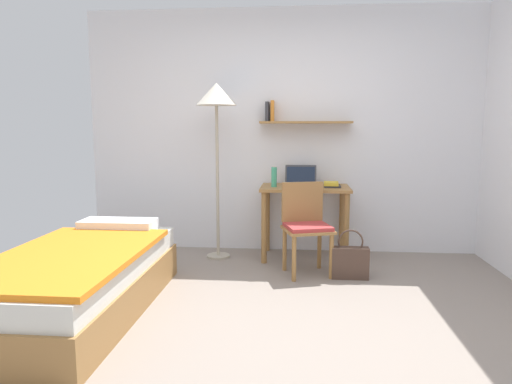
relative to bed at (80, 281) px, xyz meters
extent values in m
plane|color=gray|center=(1.48, -0.10, -0.24)|extent=(5.28, 5.28, 0.00)
cube|color=white|center=(1.48, 1.92, 1.06)|extent=(4.40, 0.05, 2.60)
cube|color=#9E703D|center=(1.65, 1.79, 1.16)|extent=(0.96, 0.22, 0.02)
cube|color=#333338|center=(1.24, 1.80, 1.27)|extent=(0.03, 0.17, 0.20)
cube|color=orange|center=(1.30, 1.82, 1.28)|extent=(0.03, 0.13, 0.22)
cube|color=#9E703D|center=(0.00, -0.01, -0.10)|extent=(0.92, 1.94, 0.28)
cube|color=silver|center=(0.00, -0.01, 0.12)|extent=(0.88, 1.88, 0.16)
cube|color=orange|center=(0.00, -0.12, 0.22)|extent=(0.94, 1.59, 0.04)
cube|color=white|center=(0.00, 0.75, 0.25)|extent=(0.64, 0.28, 0.10)
cube|color=#9E703D|center=(1.65, 1.60, 0.49)|extent=(0.90, 0.57, 0.03)
cylinder|color=#9E703D|center=(1.24, 1.36, 0.12)|extent=(0.06, 0.06, 0.72)
cylinder|color=#9E703D|center=(2.05, 1.36, 0.12)|extent=(0.06, 0.06, 0.72)
cylinder|color=#9E703D|center=(1.24, 1.83, 0.12)|extent=(0.06, 0.06, 0.72)
cylinder|color=#9E703D|center=(2.05, 1.83, 0.12)|extent=(0.06, 0.06, 0.72)
cube|color=#9E703D|center=(1.67, 1.03, 0.18)|extent=(0.51, 0.49, 0.03)
cube|color=#B23838|center=(1.67, 1.03, 0.21)|extent=(0.47, 0.45, 0.04)
cube|color=#9E703D|center=(1.62, 1.20, 0.41)|extent=(0.39, 0.15, 0.37)
cylinder|color=#9E703D|center=(1.55, 0.83, -0.04)|extent=(0.04, 0.04, 0.41)
cylinder|color=#9E703D|center=(1.88, 0.93, -0.04)|extent=(0.04, 0.04, 0.41)
cylinder|color=#9E703D|center=(1.46, 1.14, -0.04)|extent=(0.04, 0.04, 0.41)
cylinder|color=#9E703D|center=(1.79, 1.24, -0.04)|extent=(0.04, 0.04, 0.41)
cylinder|color=#B2A893|center=(0.75, 1.53, -0.23)|extent=(0.24, 0.24, 0.02)
cylinder|color=#B2A893|center=(0.75, 1.53, 0.56)|extent=(0.03, 0.03, 1.54)
cone|color=silver|center=(0.75, 1.53, 1.44)|extent=(0.41, 0.41, 0.22)
cube|color=#2D2D33|center=(1.60, 1.65, 0.52)|extent=(0.33, 0.22, 0.01)
cube|color=#2D2D33|center=(1.60, 1.72, 0.62)|extent=(0.32, 0.10, 0.20)
cube|color=black|center=(1.60, 1.71, 0.62)|extent=(0.29, 0.08, 0.16)
cylinder|color=#42A87F|center=(1.33, 1.53, 0.61)|extent=(0.06, 0.06, 0.20)
cube|color=#333338|center=(1.92, 1.58, 0.52)|extent=(0.17, 0.20, 0.02)
cube|color=gold|center=(1.91, 1.58, 0.54)|extent=(0.16, 0.22, 0.03)
cube|color=#4C382D|center=(2.05, 0.95, -0.10)|extent=(0.33, 0.11, 0.29)
torus|color=#4C382D|center=(2.05, 0.95, 0.10)|extent=(0.23, 0.02, 0.23)
camera|label=1|loc=(1.56, -3.05, 1.09)|focal=31.91mm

